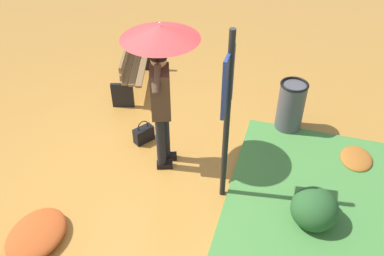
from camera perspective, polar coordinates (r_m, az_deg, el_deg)
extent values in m
plane|color=#B27A33|center=(5.73, -6.11, -6.19)|extent=(18.00, 18.00, 0.00)
cylinder|color=black|center=(5.52, -4.36, -2.06)|extent=(0.12, 0.12, 0.86)
cylinder|color=black|center=(5.65, -3.73, -0.93)|extent=(0.12, 0.12, 0.86)
cube|color=black|center=(5.77, -3.80, -5.09)|extent=(0.18, 0.24, 0.08)
cube|color=black|center=(5.89, -3.21, -3.95)|extent=(0.18, 0.24, 0.08)
cube|color=#473323|center=(5.14, -4.40, 4.97)|extent=(0.44, 0.36, 0.64)
sphere|color=tan|center=(4.90, -4.66, 9.47)|extent=(0.20, 0.20, 0.20)
ellipsoid|color=black|center=(4.89, -4.68, 9.78)|extent=(0.20, 0.20, 0.15)
cylinder|color=#473323|center=(4.85, -5.12, 5.66)|extent=(0.18, 0.13, 0.18)
cylinder|color=#473323|center=(4.83, -4.90, 6.79)|extent=(0.24, 0.11, 0.33)
cube|color=black|center=(4.83, -4.80, 8.74)|extent=(0.07, 0.04, 0.14)
cylinder|color=#473323|center=(5.14, -3.95, 8.17)|extent=(0.11, 0.10, 0.09)
cylinder|color=#473323|center=(5.09, -4.16, 8.98)|extent=(0.10, 0.09, 0.23)
cylinder|color=#A5A5AD|center=(4.94, -4.41, 12.13)|extent=(0.02, 0.02, 0.41)
cone|color=#B22D2D|center=(4.90, -4.47, 13.13)|extent=(0.96, 0.96, 0.16)
sphere|color=#A5A5AD|center=(4.85, -4.53, 14.31)|extent=(0.02, 0.02, 0.02)
cylinder|color=black|center=(4.67, 4.83, 0.62)|extent=(0.07, 0.07, 2.30)
cube|color=navy|center=(4.36, 5.01, 6.40)|extent=(0.44, 0.04, 0.70)
cube|color=red|center=(4.36, 4.77, 6.44)|extent=(0.38, 0.01, 0.64)
cube|color=black|center=(6.17, -6.72, -0.91)|extent=(0.33, 0.28, 0.24)
torus|color=black|center=(6.07, -6.83, 0.26)|extent=(0.16, 0.11, 0.18)
cube|color=black|center=(6.89, -9.60, 4.49)|extent=(0.16, 0.36, 0.44)
cube|color=black|center=(7.89, -5.73, 9.47)|extent=(0.16, 0.36, 0.44)
cube|color=brown|center=(7.22, -6.82, 8.66)|extent=(1.37, 0.48, 0.04)
cube|color=brown|center=(7.26, -7.70, 8.78)|extent=(1.37, 0.48, 0.04)
cube|color=brown|center=(7.31, -8.58, 8.89)|extent=(1.37, 0.48, 0.04)
cube|color=brown|center=(7.28, -9.02, 9.62)|extent=(1.36, 0.43, 0.10)
cube|color=brown|center=(7.21, -9.13, 10.60)|extent=(1.36, 0.43, 0.10)
cylinder|color=#4C4C51|center=(6.37, 13.50, 2.73)|extent=(0.40, 0.40, 0.80)
torus|color=black|center=(6.14, 14.06, 5.88)|extent=(0.42, 0.42, 0.04)
ellipsoid|color=#285628|center=(5.13, 16.62, -10.73)|extent=(0.56, 0.56, 0.50)
ellipsoid|color=#1E421E|center=(5.31, 17.48, -10.15)|extent=(0.34, 0.34, 0.34)
ellipsoid|color=#A86023|center=(6.26, 21.83, -3.96)|extent=(0.55, 0.44, 0.12)
ellipsoid|color=#B74C1E|center=(5.22, -20.76, -13.60)|extent=(0.79, 0.63, 0.17)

